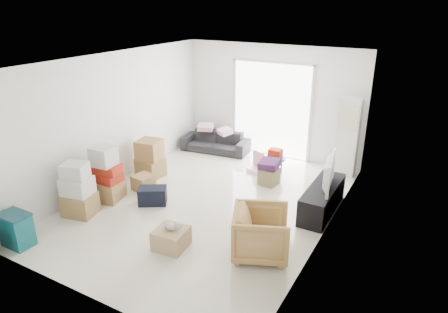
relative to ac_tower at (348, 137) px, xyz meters
name	(u,v)px	position (x,y,z in m)	size (l,w,h in m)	color
room_shell	(207,136)	(-1.95, -2.65, 0.48)	(4.98, 6.48, 3.18)	silver
sliding_door	(271,106)	(-1.95, 0.33, 0.37)	(2.10, 0.04, 2.33)	white
ac_tower	(348,137)	(0.00, 0.00, 0.00)	(0.45, 0.30, 1.75)	silver
tv_console	(322,199)	(0.05, -1.91, -0.62)	(0.46, 1.52, 0.51)	black
television	(324,183)	(0.05, -1.91, -0.30)	(1.01, 0.58, 0.13)	black
sofa	(215,139)	(-3.25, -0.15, -0.54)	(1.72, 0.50, 0.67)	#26262B
pillow_left	(205,122)	(-3.56, -0.12, -0.14)	(0.40, 0.31, 0.13)	#EEAEC8
pillow_right	(225,126)	(-2.95, -0.19, -0.15)	(0.34, 0.27, 0.11)	#EEAEC8
armchair	(261,231)	(-0.38, -3.69, -0.45)	(0.82, 0.77, 0.84)	tan
storage_bins	(16,230)	(-3.85, -5.33, -0.59)	(0.49, 0.34, 0.56)	#0E535B
box_stack_a	(78,192)	(-3.75, -4.15, -0.43)	(0.63, 0.57, 1.00)	#9C7C46
box_stack_b	(106,177)	(-3.75, -3.46, -0.40)	(0.64, 0.64, 1.09)	#9C7C46
box_stack_c	(150,159)	(-3.72, -2.18, -0.47)	(0.60, 0.54, 0.83)	#9C7C46
loose_box	(143,183)	(-3.41, -2.80, -0.72)	(0.38, 0.38, 0.31)	#9C7C46
duffel_bag	(153,196)	(-2.86, -3.19, -0.71)	(0.52, 0.31, 0.33)	black
ottoman	(269,176)	(-1.26, -1.31, -0.70)	(0.36, 0.36, 0.36)	olive
blanket	(269,165)	(-1.26, -1.31, -0.45)	(0.39, 0.39, 0.14)	#411B44
kids_table	(275,157)	(-1.35, -0.77, -0.45)	(0.46, 0.46, 0.60)	#1222A9
toy_walker	(257,166)	(-1.77, -0.81, -0.75)	(0.41, 0.38, 0.45)	silver
wood_crate	(171,238)	(-1.69, -4.19, -0.71)	(0.48, 0.48, 0.32)	tan
plush_bunny	(173,226)	(-1.65, -4.19, -0.49)	(0.29, 0.16, 0.15)	#B2ADA8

